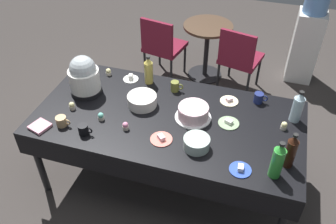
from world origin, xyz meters
TOP-DOWN VIEW (x-y plane):
  - ground at (0.00, 0.00)m, footprint 9.00×9.00m
  - potluck_table at (0.00, 0.00)m, footprint 2.20×1.10m
  - frosted_layer_cake at (0.20, 0.05)m, footprint 0.30×0.30m
  - slow_cooker at (-0.80, 0.11)m, footprint 0.28×0.28m
  - glass_salad_bowl at (0.31, -0.27)m, footprint 0.20×0.20m
  - ceramic_snack_bowl at (-0.26, 0.08)m, footprint 0.25×0.25m
  - dessert_plate_sage at (0.49, 0.06)m, footprint 0.17×0.17m
  - dessert_plate_cream at (0.45, 0.35)m, footprint 0.16×0.16m
  - dessert_plate_coral at (0.03, -0.27)m, footprint 0.17×0.17m
  - dessert_plate_white at (-0.49, 0.41)m, footprint 0.14×0.14m
  - dessert_plate_cobalt at (0.65, -0.40)m, footprint 0.16×0.16m
  - cupcake_rose at (0.92, 0.13)m, footprint 0.05×0.05m
  - cupcake_berry at (-0.51, -0.20)m, footprint 0.05×0.05m
  - cupcake_cocoa at (-0.72, 0.42)m, footprint 0.05×0.05m
  - cupcake_vanilla at (-0.80, -0.14)m, footprint 0.05×0.05m
  - cupcake_mint at (-0.27, -0.24)m, footprint 0.05×0.05m
  - soda_bottle_lime_soda at (0.88, -0.37)m, footprint 0.08×0.08m
  - soda_bottle_water at (0.99, 0.27)m, footprint 0.09×0.09m
  - soda_bottle_cola at (0.96, -0.25)m, footprint 0.08×0.08m
  - soda_bottle_ginger_ale at (-0.31, 0.42)m, footprint 0.08×0.08m
  - coffee_mug_navy at (0.69, 0.42)m, footprint 0.12×0.08m
  - coffee_mug_tan at (-0.78, -0.35)m, footprint 0.12×0.09m
  - coffee_mug_olive at (-0.05, 0.36)m, footprint 0.12×0.07m
  - coffee_mug_black at (-0.56, -0.39)m, footprint 0.12×0.08m
  - paper_napkin_stack at (-0.93, -0.43)m, footprint 0.18×0.18m
  - maroon_chair_left at (-0.56, 1.57)m, footprint 0.52×0.52m
  - maroon_chair_right at (0.38, 1.57)m, footprint 0.53×0.53m
  - round_cafe_table at (-0.05, 1.79)m, footprint 0.60×0.60m
  - water_cooler at (1.12, 2.11)m, footprint 0.32×0.32m

SIDE VIEW (x-z plane):
  - ground at x=0.00m, z-range 0.00..0.00m
  - maroon_chair_left at x=-0.56m, z-range 0.07..0.92m
  - maroon_chair_right at x=0.38m, z-range 0.07..0.92m
  - round_cafe_table at x=-0.05m, z-range 0.14..0.86m
  - water_cooler at x=1.12m, z-range -0.03..1.21m
  - potluck_table at x=0.00m, z-range 0.31..1.06m
  - dessert_plate_sage at x=0.49m, z-range 0.74..0.78m
  - dessert_plate_cream at x=0.45m, z-range 0.74..0.78m
  - dessert_plate_coral at x=0.03m, z-range 0.74..0.78m
  - dessert_plate_cobalt at x=0.65m, z-range 0.74..0.78m
  - paper_napkin_stack at x=-0.93m, z-range 0.75..0.77m
  - dessert_plate_white at x=-0.49m, z-range 0.74..0.79m
  - cupcake_rose at x=0.92m, z-range 0.75..0.82m
  - cupcake_berry at x=-0.51m, z-range 0.75..0.82m
  - cupcake_cocoa at x=-0.72m, z-range 0.75..0.82m
  - cupcake_vanilla at x=-0.80m, z-range 0.75..0.82m
  - cupcake_mint at x=-0.27m, z-range 0.75..0.82m
  - coffee_mug_tan at x=-0.78m, z-range 0.75..0.83m
  - coffee_mug_black at x=-0.56m, z-range 0.75..0.84m
  - glass_salad_bowl at x=0.31m, z-range 0.75..0.84m
  - coffee_mug_navy at x=0.69m, z-range 0.75..0.84m
  - coffee_mug_olive at x=-0.05m, z-range 0.75..0.84m
  - ceramic_snack_bowl at x=-0.26m, z-range 0.75..0.85m
  - frosted_layer_cake at x=0.20m, z-range 0.75..0.87m
  - soda_bottle_ginger_ale at x=-0.31m, z-range 0.74..1.02m
  - soda_bottle_water at x=0.99m, z-range 0.74..1.03m
  - soda_bottle_cola at x=0.96m, z-range 0.74..1.03m
  - soda_bottle_lime_soda at x=0.88m, z-range 0.74..1.05m
  - slow_cooker at x=-0.80m, z-range 0.74..1.10m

